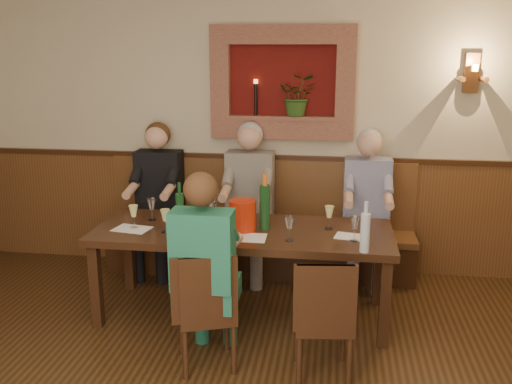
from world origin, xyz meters
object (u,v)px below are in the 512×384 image
person_chair_front (207,286)px  bench (259,240)px  person_bench_left (158,211)px  person_bench_mid (249,214)px  wine_bottle_green_a (265,206)px  wine_bottle_green_b (180,209)px  chair_near_right (323,342)px  spittoon_bucket (243,215)px  water_bottle (365,232)px  dining_table (243,238)px  person_bench_right (366,221)px  chair_near_left (207,333)px

person_chair_front → bench: bearing=85.8°
person_bench_left → person_chair_front: 1.83m
person_bench_mid → bench: bearing=52.4°
person_bench_mid → person_chair_front: size_ratio=1.06×
wine_bottle_green_a → wine_bottle_green_b: bearing=-178.5°
chair_near_right → spittoon_bucket: 1.22m
person_bench_left → water_bottle: 2.31m
person_bench_mid → wine_bottle_green_a: size_ratio=3.30×
dining_table → person_bench_left: (-0.98, 0.84, -0.06)m
wine_bottle_green_b → person_bench_mid: bearing=62.1°
dining_table → wine_bottle_green_a: 0.32m
dining_table → spittoon_bucket: spittoon_bucket is taller
person_bench_left → bench: bearing=6.2°
person_chair_front → wine_bottle_green_a: 0.93m
dining_table → person_bench_right: size_ratio=1.65×
dining_table → person_bench_right: 1.32m
person_bench_left → chair_near_left: bearing=-62.5°
wine_bottle_green_a → chair_near_right: bearing=-59.4°
chair_near_left → person_bench_right: (1.14, 1.66, 0.35)m
chair_near_left → person_bench_mid: size_ratio=0.58×
person_bench_right → wine_bottle_green_a: bearing=-136.3°
dining_table → water_bottle: water_bottle is taller
person_bench_left → water_bottle: (1.93, -1.23, 0.29)m
person_bench_left → spittoon_bucket: person_bench_left is taller
person_chair_front → wine_bottle_green_b: bearing=116.7°
person_chair_front → person_bench_left: bearing=118.0°
wine_bottle_green_b → wine_bottle_green_a: bearing=1.5°
person_chair_front → person_bench_mid: bearing=88.5°
wine_bottle_green_a → water_bottle: bearing=-28.6°
person_chair_front → water_bottle: bearing=19.5°
bench → person_bench_mid: (-0.08, -0.11, 0.30)m
wine_bottle_green_b → water_bottle: water_bottle is taller
person_chair_front → spittoon_bucket: size_ratio=5.70×
person_chair_front → wine_bottle_green_a: size_ratio=3.11×
person_bench_mid → wine_bottle_green_a: (0.26, -0.81, 0.32)m
person_bench_left → spittoon_bucket: (0.99, -0.86, 0.26)m
person_bench_mid → water_bottle: bearing=-50.0°
dining_table → spittoon_bucket: size_ratio=9.70×
wine_bottle_green_a → bench: bearing=100.7°
chair_near_left → person_chair_front: bearing=78.6°
person_chair_front → spittoon_bucket: bearing=80.2°
dining_table → chair_near_left: 0.93m
bench → chair_near_left: 1.77m
bench → person_chair_front: bearing=-94.2°
wine_bottle_green_a → wine_bottle_green_b: (-0.70, -0.02, -0.04)m
dining_table → wine_bottle_green_a: (0.17, 0.03, 0.27)m
wine_bottle_green_b → water_bottle: (1.47, -0.40, 0.00)m
person_bench_right → person_chair_front: bearing=-125.5°
dining_table → person_bench_left: person_bench_left is taller
person_chair_front → wine_bottle_green_b: (-0.40, 0.78, 0.32)m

